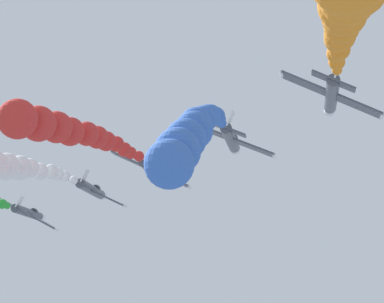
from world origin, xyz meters
The scene contains 8 objects.
airplane_lead centered at (-23.97, 18.88, 81.43)m, with size 8.63×10.35×4.77m.
airplane_left_inner centered at (-13.29, 10.26, 82.94)m, with size 8.78×10.35×4.45m.
airplane_right_inner centered at (-4.93, 4.24, 84.02)m, with size 8.79×10.35×4.42m.
smoke_trail_right_inner centered at (-7.51, -19.48, 83.10)m, with size 6.16×23.92×3.46m.
airplane_left_outer centered at (4.23, -3.10, 85.56)m, with size 8.94×10.35×4.06m.
smoke_trail_left_outer centered at (3.54, -26.28, 80.62)m, with size 3.55×23.20×9.54m.
airplane_right_outer centered at (13.70, -11.02, 87.38)m, with size 8.76×10.35×4.50m.
smoke_trail_right_outer centered at (13.37, -38.85, 84.64)m, with size 3.77×29.42×6.63m.
Camera 1 is at (10.89, -76.51, 69.52)m, focal length 72.71 mm.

